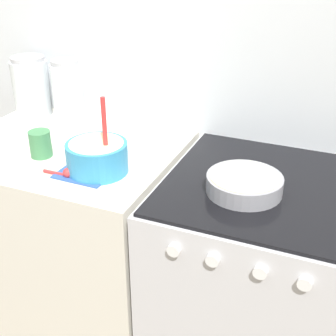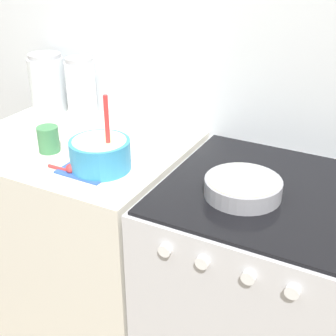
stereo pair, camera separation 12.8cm
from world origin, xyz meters
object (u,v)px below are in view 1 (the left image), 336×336
Objects in this scene: mixing_bowl at (97,155)px; storage_jar_left at (32,90)px; baking_pan at (244,183)px; stove at (254,290)px; tin_can at (40,144)px; storage_jar_middle at (68,95)px.

mixing_bowl reaches higher than storage_jar_left.
storage_jar_left is at bearing 162.98° from baking_pan.
stove is at bearing 55.31° from baking_pan.
tin_can reaches higher than stove.
mixing_bowl is 2.79× the size of tin_can.
storage_jar_middle reaches higher than stove.
storage_jar_middle is (0.19, 0.00, 0.00)m from storage_jar_left.
tin_can is (0.30, -0.36, -0.06)m from storage_jar_left.
mixing_bowl reaches higher than storage_jar_middle.
baking_pan is at bearing -124.69° from stove.
baking_pan is 1.12m from storage_jar_left.
tin_can is (-0.26, 0.03, -0.01)m from mixing_bowl.
tin_can is at bearing -73.15° from storage_jar_middle.
storage_jar_middle is (-0.37, 0.38, 0.05)m from mixing_bowl.
tin_can is at bearing -49.93° from storage_jar_left.
mixing_bowl is (-0.57, -0.14, 0.52)m from stove.
baking_pan is 0.93× the size of storage_jar_left.
mixing_bowl reaches higher than baking_pan.
stove is at bearing 13.50° from mixing_bowl.
baking_pan is at bearing 2.18° from tin_can.
storage_jar_middle is at bearing 165.14° from stove.
storage_jar_middle is 0.38m from tin_can.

